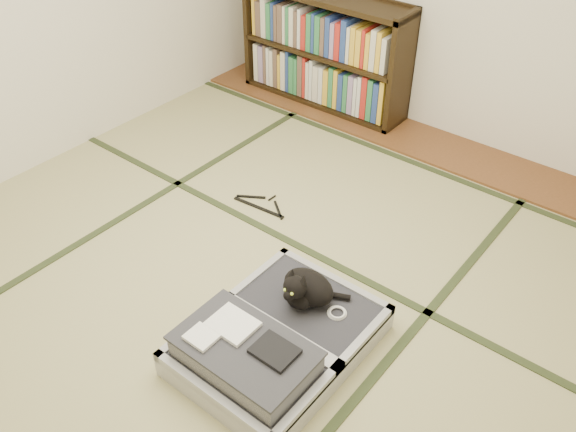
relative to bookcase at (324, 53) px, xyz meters
The scene contains 9 objects.
floor 2.32m from the bookcase, 65.59° to the right, with size 4.50×4.50×0.00m, color tan.
wood_strip 1.04m from the bookcase, ahead, with size 4.00×0.50×0.02m, color brown.
room_shell 2.49m from the bookcase, 65.59° to the right, with size 4.50×4.50×4.50m.
tatami_borders 1.89m from the bookcase, 59.19° to the right, with size 4.00×4.50×0.01m.
bookcase is the anchor object (origin of this frame).
suitcase 2.86m from the bookcase, 58.96° to the right, with size 0.75×1.01×0.30m.
cat 2.59m from the bookcase, 55.98° to the right, with size 0.34×0.34×0.27m.
cable_coil 2.67m from the bookcase, 52.34° to the right, with size 0.10×0.10×0.03m.
hanger 1.66m from the bookcase, 68.81° to the right, with size 0.42×0.21×0.01m.
Camera 1 is at (1.85, -1.90, 2.48)m, focal length 38.00 mm.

